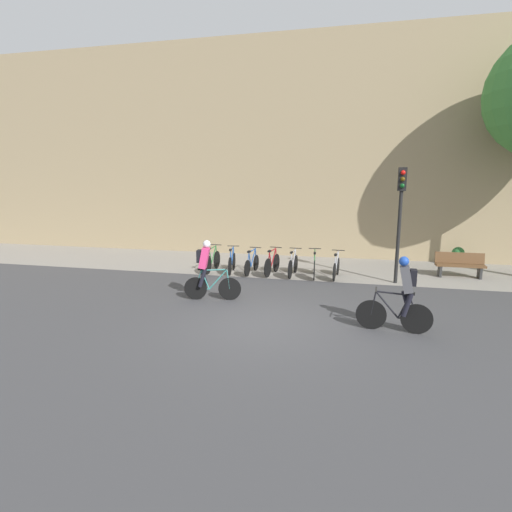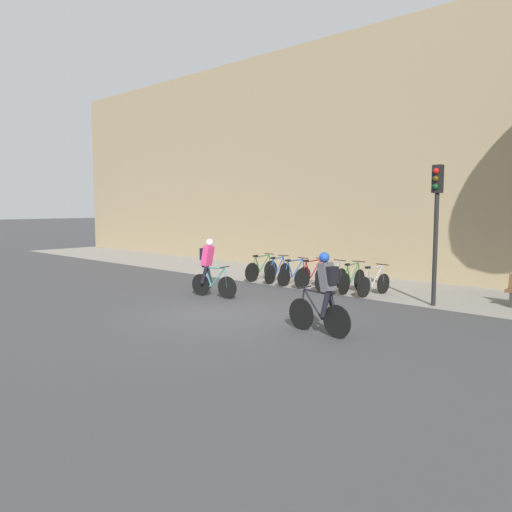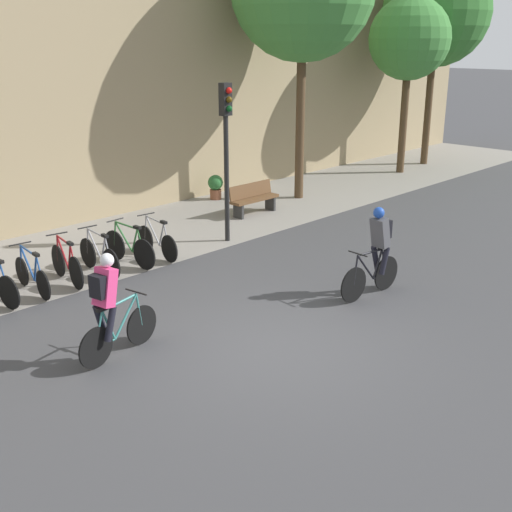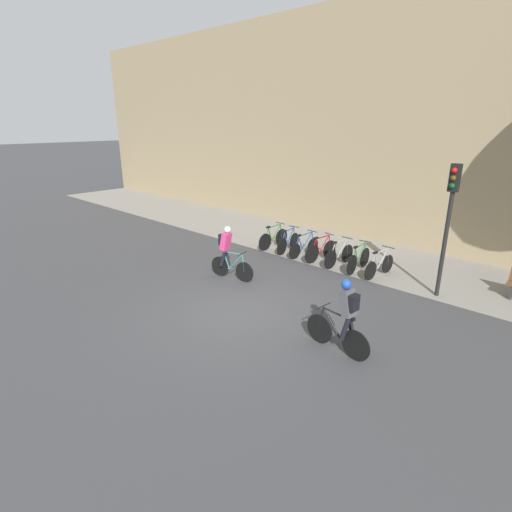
# 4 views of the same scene
# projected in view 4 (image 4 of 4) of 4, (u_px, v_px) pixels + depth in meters

# --- Properties ---
(ground) EXTENTS (200.00, 200.00, 0.00)m
(ground) POSITION_uv_depth(u_px,v_px,m) (237.00, 312.00, 10.93)
(ground) COLOR #3D3D3F
(kerb_strip) EXTENTS (44.00, 4.50, 0.01)m
(kerb_strip) POSITION_uv_depth(u_px,v_px,m) (361.00, 255.00, 15.60)
(kerb_strip) COLOR gray
(kerb_strip) RESTS_ON ground
(building_facade) EXTENTS (44.00, 0.60, 9.69)m
(building_facade) POSITION_uv_depth(u_px,v_px,m) (403.00, 125.00, 15.82)
(building_facade) COLOR #9E8966
(building_facade) RESTS_ON ground
(cyclist_pink) EXTENTS (1.66, 0.54, 1.78)m
(cyclist_pink) POSITION_uv_depth(u_px,v_px,m) (227.00, 251.00, 13.06)
(cyclist_pink) COLOR black
(cyclist_pink) RESTS_ON ground
(cyclist_grey) EXTENTS (1.71, 0.46, 1.79)m
(cyclist_grey) POSITION_uv_depth(u_px,v_px,m) (344.00, 316.00, 8.69)
(cyclist_grey) COLOR black
(cyclist_grey) RESTS_ON ground
(parked_bike_0) EXTENTS (0.46, 1.73, 0.99)m
(parked_bike_0) POSITION_uv_depth(u_px,v_px,m) (273.00, 238.00, 16.39)
(parked_bike_0) COLOR black
(parked_bike_0) RESTS_ON ground
(parked_bike_1) EXTENTS (0.46, 1.62, 0.97)m
(parked_bike_1) POSITION_uv_depth(u_px,v_px,m) (288.00, 242.00, 15.89)
(parked_bike_1) COLOR black
(parked_bike_1) RESTS_ON ground
(parked_bike_2) EXTENTS (0.46, 1.66, 0.94)m
(parked_bike_2) POSITION_uv_depth(u_px,v_px,m) (304.00, 247.00, 15.39)
(parked_bike_2) COLOR black
(parked_bike_2) RESTS_ON ground
(parked_bike_3) EXTENTS (0.46, 1.65, 0.98)m
(parked_bike_3) POSITION_uv_depth(u_px,v_px,m) (321.00, 250.00, 14.88)
(parked_bike_3) COLOR black
(parked_bike_3) RESTS_ON ground
(parked_bike_4) EXTENTS (0.46, 1.69, 0.97)m
(parked_bike_4) POSITION_uv_depth(u_px,v_px,m) (339.00, 255.00, 14.37)
(parked_bike_4) COLOR black
(parked_bike_4) RESTS_ON ground
(parked_bike_5) EXTENTS (0.46, 1.73, 0.99)m
(parked_bike_5) POSITION_uv_depth(u_px,v_px,m) (359.00, 259.00, 13.86)
(parked_bike_5) COLOR black
(parked_bike_5) RESTS_ON ground
(parked_bike_6) EXTENTS (0.46, 1.67, 0.95)m
(parked_bike_6) POSITION_uv_depth(u_px,v_px,m) (379.00, 265.00, 13.36)
(parked_bike_6) COLOR black
(parked_bike_6) RESTS_ON ground
(traffic_light_pole) EXTENTS (0.26, 0.30, 3.88)m
(traffic_light_pole) POSITION_uv_depth(u_px,v_px,m) (450.00, 208.00, 11.14)
(traffic_light_pole) COLOR black
(traffic_light_pole) RESTS_ON ground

